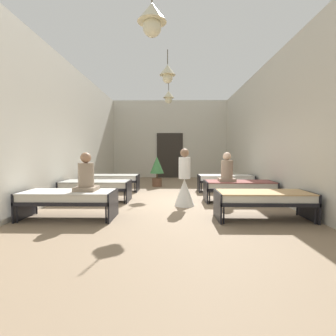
# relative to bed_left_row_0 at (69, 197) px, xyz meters

# --- Properties ---
(ground_plane) EXTENTS (6.71, 14.25, 0.10)m
(ground_plane) POSITION_rel_bed_left_row_0_xyz_m (2.01, 1.90, -0.49)
(ground_plane) COLOR #8C755B
(room_shell) EXTENTS (6.51, 13.85, 4.15)m
(room_shell) POSITION_rel_bed_left_row_0_xyz_m (2.01, 3.26, 1.64)
(room_shell) COLOR beige
(room_shell) RESTS_ON ground
(bed_left_row_0) EXTENTS (1.90, 0.84, 0.57)m
(bed_left_row_0) POSITION_rel_bed_left_row_0_xyz_m (0.00, 0.00, 0.00)
(bed_left_row_0) COLOR black
(bed_left_row_0) RESTS_ON ground
(bed_right_row_0) EXTENTS (1.90, 0.84, 0.57)m
(bed_right_row_0) POSITION_rel_bed_left_row_0_xyz_m (4.01, 0.00, 0.00)
(bed_right_row_0) COLOR black
(bed_right_row_0) RESTS_ON ground
(bed_left_row_1) EXTENTS (1.90, 0.84, 0.57)m
(bed_left_row_1) POSITION_rel_bed_left_row_0_xyz_m (0.00, 1.90, 0.00)
(bed_left_row_1) COLOR black
(bed_left_row_1) RESTS_ON ground
(bed_right_row_1) EXTENTS (1.90, 0.84, 0.57)m
(bed_right_row_1) POSITION_rel_bed_left_row_0_xyz_m (4.01, 1.90, 0.00)
(bed_right_row_1) COLOR black
(bed_right_row_1) RESTS_ON ground
(bed_left_row_2) EXTENTS (1.90, 0.84, 0.57)m
(bed_left_row_2) POSITION_rel_bed_left_row_0_xyz_m (0.00, 3.80, 0.00)
(bed_left_row_2) COLOR black
(bed_left_row_2) RESTS_ON ground
(bed_right_row_2) EXTENTS (1.90, 0.84, 0.57)m
(bed_right_row_2) POSITION_rel_bed_left_row_0_xyz_m (4.01, 3.80, 0.00)
(bed_right_row_2) COLOR black
(bed_right_row_2) RESTS_ON ground
(nurse_near_aisle) EXTENTS (0.52, 0.52, 1.49)m
(nurse_near_aisle) POSITION_rel_bed_left_row_0_xyz_m (2.46, 1.31, 0.09)
(nurse_near_aisle) COLOR white
(nurse_near_aisle) RESTS_ON ground
(patient_seated_primary) EXTENTS (0.44, 0.44, 0.80)m
(patient_seated_primary) POSITION_rel_bed_left_row_0_xyz_m (0.35, 0.07, 0.43)
(patient_seated_primary) COLOR gray
(patient_seated_primary) RESTS_ON bed_left_row_0
(patient_seated_secondary) EXTENTS (0.44, 0.44, 0.80)m
(patient_seated_secondary) POSITION_rel_bed_left_row_0_xyz_m (3.66, 1.89, 0.43)
(patient_seated_secondary) COLOR gray
(patient_seated_secondary) RESTS_ON bed_right_row_1
(potted_plant) EXTENTS (0.55, 0.55, 1.21)m
(potted_plant) POSITION_rel_bed_left_row_0_xyz_m (1.53, 5.04, 0.29)
(potted_plant) COLOR brown
(potted_plant) RESTS_ON ground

